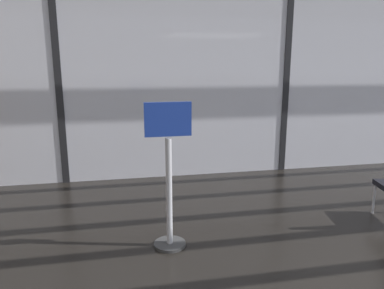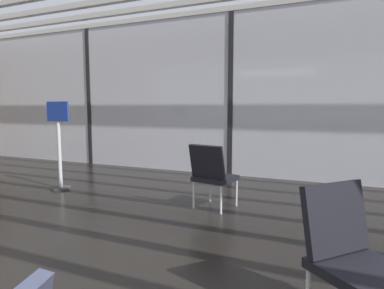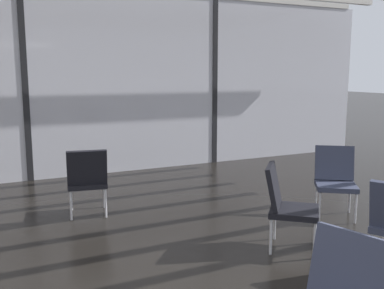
% 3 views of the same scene
% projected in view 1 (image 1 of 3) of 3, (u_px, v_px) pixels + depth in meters
% --- Properties ---
extents(glass_curtain_wall, '(14.00, 0.08, 3.18)m').
position_uv_depth(glass_curtain_wall, '(285.00, 75.00, 5.89)').
color(glass_curtain_wall, silver).
rests_on(glass_curtain_wall, ground).
extents(window_mullion_0, '(0.10, 0.12, 3.18)m').
position_uv_depth(window_mullion_0, '(58.00, 76.00, 5.24)').
color(window_mullion_0, black).
rests_on(window_mullion_0, ground).
extents(window_mullion_1, '(0.10, 0.12, 3.18)m').
position_uv_depth(window_mullion_1, '(285.00, 75.00, 5.89)').
color(window_mullion_1, black).
rests_on(window_mullion_1, ground).
extents(parked_airplane, '(11.19, 4.39, 4.39)m').
position_uv_depth(parked_airplane, '(261.00, 47.00, 10.79)').
color(parked_airplane, silver).
rests_on(parked_airplane, ground).
extents(info_sign, '(0.44, 0.32, 1.44)m').
position_uv_depth(info_sign, '(169.00, 181.00, 3.51)').
color(info_sign, '#333333').
rests_on(info_sign, ground).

